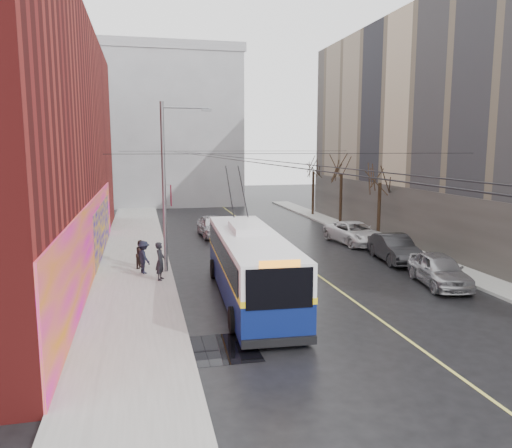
{
  "coord_description": "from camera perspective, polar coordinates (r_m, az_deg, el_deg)",
  "views": [
    {
      "loc": [
        -7.46,
        -16.33,
        6.69
      ],
      "look_at": [
        -1.66,
        8.77,
        2.72
      ],
      "focal_mm": 35.0,
      "sensor_mm": 36.0,
      "label": 1
    }
  ],
  "objects": [
    {
      "name": "pedestrian_b",
      "position": [
        27.93,
        -12.98,
        -3.37
      ],
      "size": [
        0.86,
        0.94,
        1.55
      ],
      "primitive_type": "imported",
      "rotation": [
        0.0,
        0.0,
        1.12
      ],
      "color": "black",
      "rests_on": "sidewalk_left"
    },
    {
      "name": "ground",
      "position": [
        19.16,
        11.05,
        -11.84
      ],
      "size": [
        140.0,
        140.0,
        0.0
      ],
      "primitive_type": "plane",
      "color": "black",
      "rests_on": "ground"
    },
    {
      "name": "puddle",
      "position": [
        17.25,
        -4.47,
        -14.07
      ],
      "size": [
        2.69,
        2.62,
        0.01
      ],
      "primitive_type": "cube",
      "color": "black",
      "rests_on": "ground"
    },
    {
      "name": "building_far",
      "position": [
        61.38,
        -11.85,
        10.76
      ],
      "size": [
        20.5,
        12.1,
        18.0
      ],
      "color": "gray",
      "rests_on": "ground"
    },
    {
      "name": "tree_far",
      "position": [
        49.19,
        6.59,
        6.91
      ],
      "size": [
        3.2,
        3.2,
        6.57
      ],
      "color": "black",
      "rests_on": "ground"
    },
    {
      "name": "trolleybus",
      "position": [
        22.04,
        -0.68,
        -4.63
      ],
      "size": [
        3.28,
        12.13,
        5.69
      ],
      "rotation": [
        0.0,
        0.0,
        -0.05
      ],
      "color": "#0A164E",
      "rests_on": "ground"
    },
    {
      "name": "parked_car_b",
      "position": [
        30.56,
        15.53,
        -2.68
      ],
      "size": [
        2.19,
        4.97,
        1.59
      ],
      "primitive_type": "imported",
      "rotation": [
        0.0,
        0.0,
        -0.11
      ],
      "color": "black",
      "rests_on": "ground"
    },
    {
      "name": "building_right",
      "position": [
        38.98,
        26.26,
        9.79
      ],
      "size": [
        14.06,
        36.0,
        16.0
      ],
      "color": "tan",
      "rests_on": "ground"
    },
    {
      "name": "sidewalk_right",
      "position": [
        33.42,
        16.82,
        -3.03
      ],
      "size": [
        2.0,
        60.0,
        0.15
      ],
      "primitive_type": "cube",
      "color": "gray",
      "rests_on": "ground"
    },
    {
      "name": "pedestrian_c",
      "position": [
        26.74,
        -12.69,
        -3.71
      ],
      "size": [
        1.03,
        1.28,
        1.72
      ],
      "primitive_type": "imported",
      "rotation": [
        0.0,
        0.0,
        1.99
      ],
      "color": "black",
      "rests_on": "sidewalk_left"
    },
    {
      "name": "pedestrian_a",
      "position": [
        25.25,
        -10.88,
        -4.18
      ],
      "size": [
        0.63,
        0.79,
        1.9
      ],
      "primitive_type": "imported",
      "rotation": [
        0.0,
        0.0,
        1.29
      ],
      "color": "black",
      "rests_on": "sidewalk_left"
    },
    {
      "name": "pigeons_flying",
      "position": [
        26.64,
        -0.27,
        9.56
      ],
      "size": [
        4.58,
        1.23,
        1.33
      ],
      "color": "slate"
    },
    {
      "name": "tree_mid",
      "position": [
        42.66,
        9.76,
        6.71
      ],
      "size": [
        3.2,
        3.2,
        6.68
      ],
      "color": "black",
      "rests_on": "ground"
    },
    {
      "name": "sidewalk_left",
      "position": [
        29.09,
        -13.77,
        -4.63
      ],
      "size": [
        4.0,
        60.0,
        0.15
      ],
      "primitive_type": "cube",
      "color": "gray",
      "rests_on": "ground"
    },
    {
      "name": "following_car",
      "position": [
        37.9,
        -5.0,
        -0.21
      ],
      "size": [
        2.11,
        4.78,
        1.6
      ],
      "primitive_type": "imported",
      "rotation": [
        0.0,
        0.0,
        0.05
      ],
      "color": "silver",
      "rests_on": "ground"
    },
    {
      "name": "tree_near",
      "position": [
        36.32,
        14.03,
        5.8
      ],
      "size": [
        3.2,
        3.2,
        6.4
      ],
      "color": "black",
      "rests_on": "ground"
    },
    {
      "name": "parked_car_c",
      "position": [
        35.54,
        11.2,
        -1.01
      ],
      "size": [
        3.07,
        5.69,
        1.52
      ],
      "primitive_type": "imported",
      "rotation": [
        0.0,
        0.0,
        0.1
      ],
      "color": "silver",
      "rests_on": "ground"
    },
    {
      "name": "parked_car_a",
      "position": [
        25.96,
        20.2,
        -4.91
      ],
      "size": [
        2.65,
        4.92,
        1.59
      ],
      "primitive_type": "imported",
      "rotation": [
        0.0,
        0.0,
        -0.17
      ],
      "color": "#A0A0A5",
      "rests_on": "ground"
    },
    {
      "name": "lane_line",
      "position": [
        32.32,
        3.38,
        -3.19
      ],
      "size": [
        0.12,
        50.0,
        0.01
      ],
      "primitive_type": "cube",
      "color": "#BFB74C",
      "rests_on": "ground"
    },
    {
      "name": "catenary_wires",
      "position": [
        31.49,
        -4.06,
        7.94
      ],
      "size": [
        18.0,
        60.0,
        0.22
      ],
      "color": "black"
    },
    {
      "name": "streetlight_pole",
      "position": [
        26.42,
        -10.15,
        4.63
      ],
      "size": [
        2.65,
        0.6,
        9.0
      ],
      "color": "slate",
      "rests_on": "ground"
    }
  ]
}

